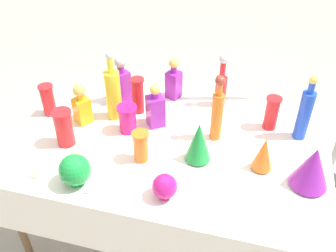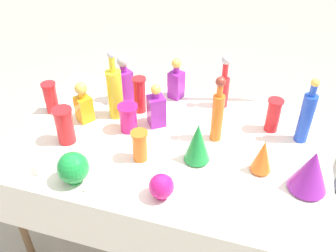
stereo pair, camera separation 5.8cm
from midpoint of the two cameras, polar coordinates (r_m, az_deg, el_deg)
The scene contains 24 objects.
ground_plane at distance 2.61m, azimuth 0.65°, elevation -15.25°, with size 40.00×40.00×0.00m, color #A0998C.
display_table at distance 2.07m, azimuth 0.50°, elevation -4.05°, with size 1.72×1.10×0.76m.
tall_bottle_0 at distance 2.18m, azimuth -7.35°, elevation 5.16°, with size 0.09×0.09×0.42m.
tall_bottle_1 at distance 1.99m, azimuth 8.40°, elevation 1.95°, with size 0.06×0.06×0.39m.
tall_bottle_2 at distance 2.11m, azimuth 21.07°, elevation 1.47°, with size 0.07×0.07×0.38m.
tall_bottle_3 at distance 2.29m, azimuth 9.19°, elevation 6.08°, with size 0.07×0.07×0.34m.
square_decanter_0 at distance 2.20m, azimuth -12.06°, elevation 3.40°, with size 0.12×0.12×0.25m.
square_decanter_1 at distance 2.36m, azimuth 1.96°, elevation 6.84°, with size 0.10×0.10×0.27m.
square_decanter_2 at distance 2.33m, azimuth -5.99°, elevation 6.87°, with size 0.12×0.12×0.31m.
square_decanter_3 at distance 2.12m, azimuth -1.01°, elevation 2.76°, with size 0.13×0.13×0.26m.
slender_vase_0 at distance 2.23m, azimuth -3.60°, elevation 4.88°, with size 0.08×0.08×0.23m.
slender_vase_1 at distance 2.16m, azimuth 16.50°, elevation 1.72°, with size 0.09×0.09×0.20m.
slender_vase_2 at distance 2.09m, azimuth -5.30°, elevation 1.35°, with size 0.11×0.11×0.16m.
slender_vase_3 at distance 1.89m, azimuth -3.45°, elevation -2.88°, with size 0.09×0.09×0.17m.
slender_vase_4 at distance 2.06m, azimuth -14.72°, elevation 0.19°, with size 0.11×0.11×0.21m.
slender_vase_5 at distance 2.33m, azimuth -16.77°, elevation 4.28°, with size 0.09×0.09×0.19m.
fluted_vase_0 at distance 1.87m, azimuth 5.41°, elevation -2.49°, with size 0.13×0.13×0.23m.
fluted_vase_1 at distance 1.84m, azimuth 21.86°, elevation -6.34°, with size 0.18×0.18×0.23m.
fluted_vase_2 at distance 1.88m, azimuth 15.09°, elevation -4.43°, with size 0.11×0.11×0.19m.
round_bowl_0 at distance 1.71m, azimuth -0.03°, elevation -9.20°, with size 0.12×0.12×0.13m.
round_bowl_1 at distance 1.82m, azimuth -13.38°, elevation -6.21°, with size 0.15×0.15×0.16m.
price_tag_left at distance 1.80m, azimuth -10.81°, elevation -9.42°, with size 0.06×0.01×0.04m, color white.
price_tag_center at distance 1.95m, azimuth -18.89°, elevation -6.60°, with size 0.05×0.01×0.04m, color white.
cardboard_box_behind_left at distance 3.11m, azimuth 13.32°, elevation -1.70°, with size 0.48×0.44×0.42m.
Camera 2 is at (0.47, -1.52, 2.07)m, focal length 40.00 mm.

